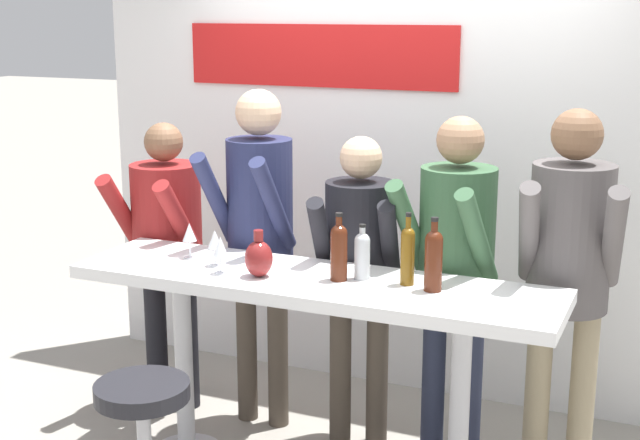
{
  "coord_description": "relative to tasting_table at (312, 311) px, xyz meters",
  "views": [
    {
      "loc": [
        1.58,
        -3.57,
        2.24
      ],
      "look_at": [
        0.0,
        0.09,
        1.29
      ],
      "focal_mm": 50.0,
      "sensor_mm": 36.0,
      "label": 1
    }
  ],
  "objects": [
    {
      "name": "wine_bottle_3",
      "position": [
        0.56,
        0.03,
        0.32
      ],
      "size": [
        0.08,
        0.08,
        0.33
      ],
      "color": "#4C1E0F",
      "rests_on": "tasting_table"
    },
    {
      "name": "tasting_table",
      "position": [
        0.0,
        0.0,
        0.0
      ],
      "size": [
        2.29,
        0.59,
        1.04
      ],
      "color": "white",
      "rests_on": "ground_plane"
    },
    {
      "name": "wine_glass_0",
      "position": [
        -0.5,
        -0.02,
        0.29
      ],
      "size": [
        0.07,
        0.07,
        0.18
      ],
      "color": "silver",
      "rests_on": "tasting_table"
    },
    {
      "name": "decorative_vase",
      "position": [
        -0.23,
        -0.09,
        0.25
      ],
      "size": [
        0.13,
        0.13,
        0.22
      ],
      "color": "maroon",
      "rests_on": "tasting_table"
    },
    {
      "name": "wine_glass_1",
      "position": [
        -0.68,
        0.06,
        0.29
      ],
      "size": [
        0.07,
        0.07,
        0.18
      ],
      "color": "silver",
      "rests_on": "tasting_table"
    },
    {
      "name": "person_center",
      "position": [
        0.54,
        0.5,
        0.21
      ],
      "size": [
        0.5,
        0.61,
        1.75
      ],
      "rotation": [
        0.0,
        0.0,
        -0.18
      ],
      "color": "#23283D",
      "rests_on": "ground_plane"
    },
    {
      "name": "wine_bottle_2",
      "position": [
        0.22,
        0.06,
        0.29
      ],
      "size": [
        0.07,
        0.07,
        0.26
      ],
      "color": "#B7BCC1",
      "rests_on": "tasting_table"
    },
    {
      "name": "person_left",
      "position": [
        -0.52,
        0.48,
        0.28
      ],
      "size": [
        0.42,
        0.55,
        1.84
      ],
      "rotation": [
        0.0,
        0.0,
        -0.01
      ],
      "color": "#473D33",
      "rests_on": "ground_plane"
    },
    {
      "name": "person_center_right",
      "position": [
        1.07,
        0.53,
        0.25
      ],
      "size": [
        0.5,
        0.61,
        1.81
      ],
      "rotation": [
        0.0,
        0.0,
        0.14
      ],
      "color": "gray",
      "rests_on": "ground_plane"
    },
    {
      "name": "person_far_left",
      "position": [
        -1.11,
        0.49,
        0.13
      ],
      "size": [
        0.47,
        0.55,
        1.64
      ],
      "rotation": [
        0.0,
        0.0,
        -0.03
      ],
      "color": "black",
      "rests_on": "ground_plane"
    },
    {
      "name": "wine_bottle_1",
      "position": [
        0.13,
        0.01,
        0.31
      ],
      "size": [
        0.08,
        0.08,
        0.31
      ],
      "color": "#4C1E0F",
      "rests_on": "tasting_table"
    },
    {
      "name": "back_wall",
      "position": [
        -0.01,
        1.3,
        0.58
      ],
      "size": [
        3.89,
        0.12,
        2.9
      ],
      "color": "white",
      "rests_on": "ground_plane"
    },
    {
      "name": "person_center_left",
      "position": [
        0.05,
        0.47,
        0.14
      ],
      "size": [
        0.49,
        0.58,
        1.63
      ],
      "rotation": [
        0.0,
        0.0,
        0.2
      ],
      "color": "#473D33",
      "rests_on": "ground_plane"
    },
    {
      "name": "bar_stool",
      "position": [
        -0.45,
        -0.74,
        -0.38
      ],
      "size": [
        0.42,
        0.42,
        0.73
      ],
      "color": "#B2B2B7",
      "rests_on": "ground_plane"
    },
    {
      "name": "wine_bottle_0",
      "position": [
        0.43,
        0.07,
        0.31
      ],
      "size": [
        0.06,
        0.06,
        0.33
      ],
      "color": "brown",
      "rests_on": "tasting_table"
    },
    {
      "name": "wine_glass_2",
      "position": [
        -0.41,
        -0.12,
        0.29
      ],
      "size": [
        0.07,
        0.07,
        0.18
      ],
      "color": "silver",
      "rests_on": "tasting_table"
    }
  ]
}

